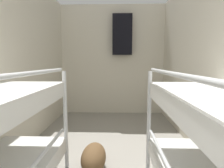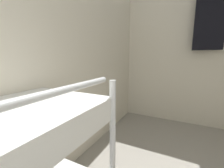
{
  "view_description": "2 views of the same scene",
  "coord_description": "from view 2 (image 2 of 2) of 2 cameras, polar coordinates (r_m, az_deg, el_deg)",
  "views": [
    {
      "loc": [
        0.12,
        0.49,
        1.22
      ],
      "look_at": [
        0.03,
        3.43,
        0.86
      ],
      "focal_mm": 28.0,
      "sensor_mm": 36.0,
      "label": 1
    },
    {
      "loc": [
        -0.03,
        1.52,
        1.28
      ],
      "look_at": [
        -0.72,
        2.88,
        1.0
      ],
      "focal_mm": 24.0,
      "sensor_mm": 36.0,
      "label": 2
    }
  ],
  "objects": [
    {
      "name": "wall_left",
      "position": [
        1.45,
        -29.49,
        8.66
      ],
      "size": [
        0.06,
        4.77,
        2.55
      ],
      "color": "beige",
      "rests_on": "ground_plane"
    },
    {
      "name": "wall_back",
      "position": [
        3.17,
        27.79,
        8.96
      ],
      "size": [
        2.52,
        0.06,
        2.55
      ],
      "color": "beige",
      "rests_on": "ground_plane"
    },
    {
      "name": "hanging_coat",
      "position": [
        3.08,
        33.15,
        19.25
      ],
      "size": [
        0.44,
        0.12,
        0.9
      ],
      "color": "black"
    }
  ]
}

